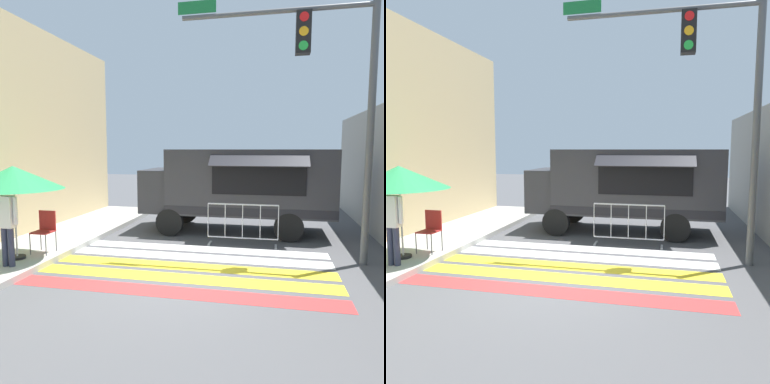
# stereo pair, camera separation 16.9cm
# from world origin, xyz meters

# --- Properties ---
(ground_plane) EXTENTS (60.00, 60.00, 0.00)m
(ground_plane) POSITION_xyz_m (0.00, 0.00, 0.00)
(ground_plane) COLOR #4C4C4F
(crosswalk_painted) EXTENTS (6.40, 3.60, 0.01)m
(crosswalk_painted) POSITION_xyz_m (0.00, 0.91, 0.00)
(crosswalk_painted) COLOR red
(crosswalk_painted) RESTS_ON ground_plane
(food_truck) EXTENTS (5.81, 2.76, 2.59)m
(food_truck) POSITION_xyz_m (0.66, 4.80, 1.53)
(food_truck) COLOR #2D2D33
(food_truck) RESTS_ON ground_plane
(traffic_signal_pole) EXTENTS (4.39, 0.29, 6.00)m
(traffic_signal_pole) POSITION_xyz_m (3.00, 1.93, 4.11)
(traffic_signal_pole) COLOR #515456
(traffic_signal_pole) RESTS_ON ground_plane
(patio_umbrella) EXTENTS (2.18, 2.18, 2.09)m
(patio_umbrella) POSITION_xyz_m (-3.78, 0.22, 1.97)
(patio_umbrella) COLOR black
(patio_umbrella) RESTS_ON sidewalk_left
(folding_chair) EXTENTS (0.44, 0.44, 0.99)m
(folding_chair) POSITION_xyz_m (-3.48, 0.86, 0.74)
(folding_chair) COLOR #4C4C51
(folding_chair) RESTS_ON sidewalk_left
(vendor_person) EXTENTS (0.53, 0.23, 1.76)m
(vendor_person) POSITION_xyz_m (-3.58, -0.30, 1.15)
(vendor_person) COLOR #2D3347
(vendor_person) RESTS_ON sidewalk_left
(barricade_front) EXTENTS (1.91, 0.44, 1.14)m
(barricade_front) POSITION_xyz_m (1.03, 3.03, 0.56)
(barricade_front) COLOR #B7BABF
(barricade_front) RESTS_ON ground_plane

